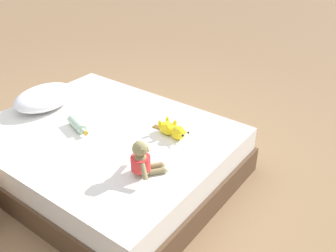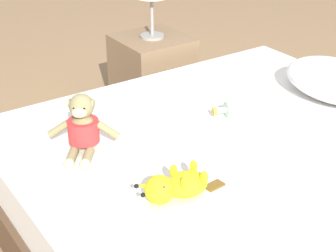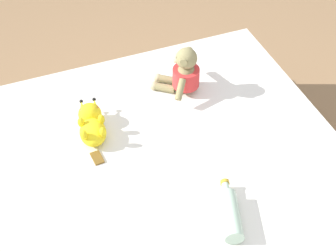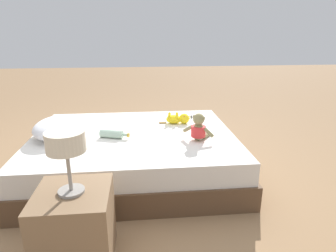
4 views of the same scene
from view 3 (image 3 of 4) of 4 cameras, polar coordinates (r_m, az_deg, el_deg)
name	(u,v)px [view 3 (image 3 of 4)]	position (r m, az deg, el deg)	size (l,w,h in m)	color
ground_plane	(185,245)	(2.36, 1.90, -12.70)	(16.00, 16.00, 0.00)	#93704C
bed	(187,220)	(2.20, 2.01, -10.07)	(1.47, 1.83, 0.38)	brown
plush_monkey	(184,74)	(2.39, 1.70, 5.65)	(0.25, 0.26, 0.24)	#8E8456
plush_yellow_creature	(92,124)	(2.24, -8.23, 0.20)	(0.14, 0.33, 0.10)	yellow
glass_bottle	(230,214)	(1.95, 6.73, -9.41)	(0.13, 0.26, 0.07)	#B2D1B7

